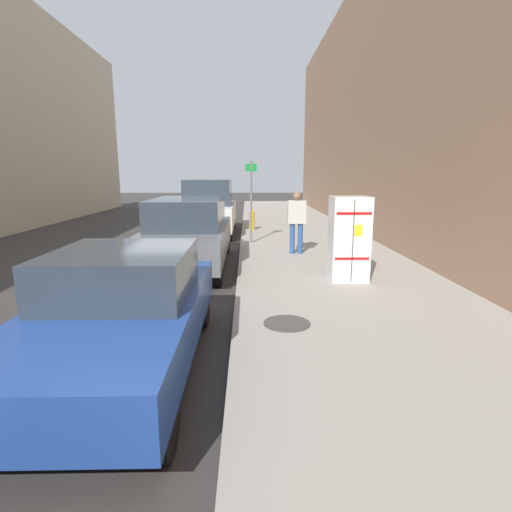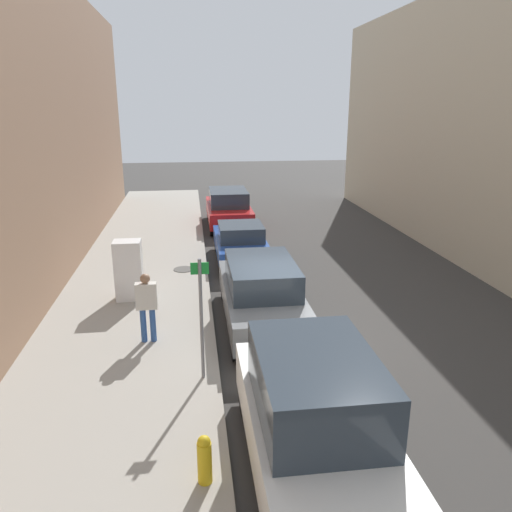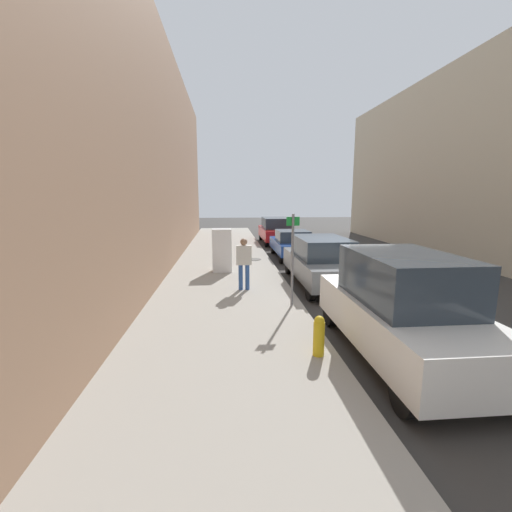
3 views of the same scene
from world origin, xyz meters
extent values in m
plane|color=#383533|center=(0.00, 0.00, 0.00)|extent=(80.00, 80.00, 0.00)
cube|color=#9E998E|center=(-3.94, 0.00, 0.07)|extent=(4.49, 44.00, 0.15)
cube|color=white|center=(-4.03, 2.80, 1.02)|extent=(0.77, 0.62, 1.75)
cube|color=black|center=(-4.03, 3.12, 1.02)|extent=(0.01, 0.01, 1.66)
cube|color=yellow|center=(-4.12, 3.12, 1.24)|extent=(0.16, 0.01, 0.22)
cube|color=red|center=(-4.03, 3.12, 1.58)|extent=(0.70, 0.01, 0.05)
cube|color=red|center=(-4.03, 3.12, 0.67)|extent=(0.70, 0.01, 0.05)
cylinder|color=#47443F|center=(-2.51, 5.29, 0.15)|extent=(0.70, 0.70, 0.02)
cylinder|color=slate|center=(-2.04, -1.91, 1.44)|extent=(0.07, 0.07, 2.59)
cube|color=#198C33|center=(-2.04, -1.89, 2.54)|extent=(0.36, 0.02, 0.24)
cylinder|color=gold|center=(-2.10, -4.94, 0.49)|extent=(0.22, 0.22, 0.68)
sphere|color=gold|center=(-2.10, -4.94, 0.85)|extent=(0.20, 0.20, 0.20)
cylinder|color=#2D5193|center=(-3.40, -0.08, 0.57)|extent=(0.14, 0.14, 0.85)
cylinder|color=#2D5193|center=(-3.18, -0.08, 0.57)|extent=(0.14, 0.14, 0.85)
cube|color=beige|center=(-3.29, -0.08, 1.31)|extent=(0.49, 0.22, 0.63)
sphere|color=#8C664C|center=(-3.29, -0.08, 1.74)|extent=(0.23, 0.23, 0.23)
cube|color=silver|center=(-0.43, -4.86, 0.75)|extent=(1.95, 4.76, 0.85)
cube|color=#2D3842|center=(-0.43, -4.86, 1.65)|extent=(1.72, 2.62, 0.95)
cylinder|color=black|center=(-1.27, -3.06, 0.32)|extent=(0.22, 0.65, 0.65)
cylinder|color=black|center=(0.42, -3.06, 0.32)|extent=(0.22, 0.65, 0.65)
cube|color=slate|center=(-0.43, 0.86, 0.69)|extent=(1.93, 4.89, 0.70)
cube|color=#2D3842|center=(-0.43, 0.86, 1.39)|extent=(1.70, 2.69, 0.70)
cylinder|color=black|center=(-1.26, 2.72, 0.34)|extent=(0.22, 0.68, 0.68)
cylinder|color=black|center=(0.41, 2.72, 0.34)|extent=(0.22, 0.68, 0.68)
cylinder|color=black|center=(-1.26, -0.99, 0.34)|extent=(0.22, 0.68, 0.68)
cylinder|color=black|center=(0.41, -0.99, 0.34)|extent=(0.22, 0.68, 0.68)
cube|color=#23479E|center=(-0.43, 6.44, 0.63)|extent=(1.79, 4.15, 0.55)
cube|color=#2D3842|center=(-0.43, 6.23, 1.18)|extent=(1.58, 1.74, 0.55)
cylinder|color=black|center=(-1.19, 7.90, 0.36)|extent=(0.22, 0.72, 0.72)
cylinder|color=black|center=(0.34, 7.90, 0.36)|extent=(0.22, 0.72, 0.72)
cylinder|color=black|center=(-1.19, 4.97, 0.36)|extent=(0.22, 0.72, 0.72)
cylinder|color=black|center=(0.34, 4.97, 0.36)|extent=(0.22, 0.72, 0.72)
cube|color=red|center=(-0.43, 12.05, 0.70)|extent=(1.97, 4.69, 0.70)
cube|color=#2D3842|center=(-0.43, 12.05, 1.40)|extent=(1.73, 2.58, 0.70)
cylinder|color=black|center=(-1.28, 13.80, 0.35)|extent=(0.22, 0.70, 0.70)
cylinder|color=black|center=(0.43, 13.80, 0.35)|extent=(0.22, 0.70, 0.70)
cylinder|color=black|center=(-1.28, 10.31, 0.35)|extent=(0.22, 0.70, 0.70)
cylinder|color=black|center=(0.43, 10.31, 0.35)|extent=(0.22, 0.70, 0.70)
camera|label=1|loc=(-1.92, 10.91, 2.34)|focal=28.00mm
camera|label=2|loc=(-2.15, -11.20, 5.61)|focal=35.00mm
camera|label=3|loc=(-3.88, -11.05, 3.22)|focal=24.00mm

